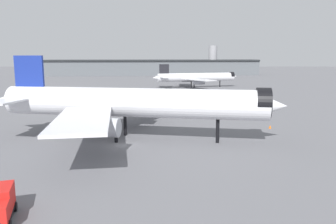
# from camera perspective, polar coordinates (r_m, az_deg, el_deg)

# --- Properties ---
(ground) EXTENTS (900.00, 900.00, 0.00)m
(ground) POSITION_cam_1_polar(r_m,az_deg,el_deg) (58.36, -7.51, -5.59)
(ground) COLOR slate
(airliner_near_gate) EXTENTS (54.38, 48.99, 15.29)m
(airliner_near_gate) POSITION_cam_1_polar(r_m,az_deg,el_deg) (60.88, -6.34, 1.54)
(airliner_near_gate) COLOR white
(airliner_near_gate) RESTS_ON ground
(airliner_far_taxiway) EXTENTS (43.19, 38.70, 11.52)m
(airliner_far_taxiway) POSITION_cam_1_polar(r_m,az_deg,el_deg) (163.44, 4.80, 5.95)
(airliner_far_taxiway) COLOR white
(airliner_far_taxiway) RESTS_ON ground
(terminal_building) EXTENTS (171.32, 36.16, 23.84)m
(terminal_building) POSITION_cam_1_polar(r_m,az_deg,el_deg) (272.42, -2.19, 7.67)
(terminal_building) COLOR slate
(terminal_building) RESTS_ON ground
(traffic_cone_near_nose) EXTENTS (0.57, 0.57, 0.71)m
(traffic_cone_near_nose) POSITION_cam_1_polar(r_m,az_deg,el_deg) (73.92, 17.08, -2.44)
(traffic_cone_near_nose) COLOR #F2600C
(traffic_cone_near_nose) RESTS_ON ground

